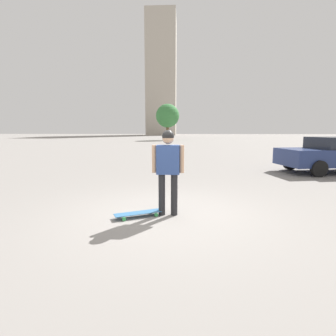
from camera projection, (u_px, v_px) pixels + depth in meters
ground_plane at (168, 215)px, 5.48m from camera, size 220.00×220.00×0.00m
person at (168, 164)px, 5.32m from camera, size 0.66×0.25×1.76m
skateboard at (139, 213)px, 5.33m from camera, size 0.99×0.64×0.09m
car_parked_near at (335, 154)px, 10.86m from camera, size 4.68×2.63×1.47m
building_block_distant at (162, 77)px, 89.76m from camera, size 9.68×15.28×39.29m
tree_distant at (168, 116)px, 44.78m from camera, size 4.00×4.00×6.17m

